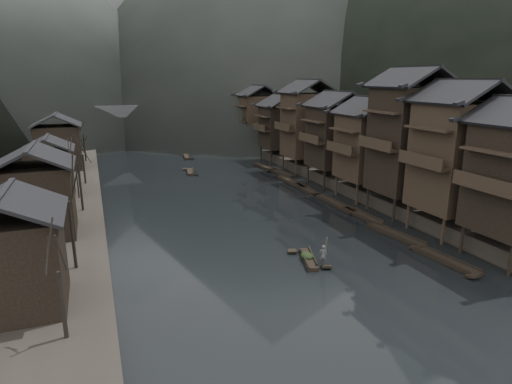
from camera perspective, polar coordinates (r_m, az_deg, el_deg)
name	(u,v)px	position (r m, az deg, el deg)	size (l,w,h in m)	color
water	(288,252)	(38.52, 4.28, -8.04)	(300.00, 300.00, 0.00)	black
right_bank	(362,150)	(88.94, 13.90, 5.42)	(40.00, 200.00, 1.80)	#2D2823
stilt_houses	(347,124)	(60.31, 12.03, 8.83)	(9.00, 67.60, 16.47)	black
left_houses	(46,165)	(53.21, -26.24, 3.29)	(8.10, 53.20, 8.73)	black
bare_trees	(78,162)	(49.22, -22.63, 3.70)	(3.80, 58.90, 7.60)	black
moored_sampans	(322,197)	(55.73, 8.84, -0.62)	(2.90, 48.52, 0.47)	black
midriver_boats	(188,162)	(78.63, -9.06, 3.94)	(4.28, 19.82, 0.45)	black
stone_bridge	(160,121)	(105.58, -12.67, 9.26)	(40.00, 6.00, 9.00)	#4C4C4F
hero_sampan	(309,259)	(36.94, 7.03, -8.81)	(2.18, 4.66, 0.43)	black
cargo_heap	(307,252)	(36.86, 6.82, -7.95)	(1.02, 1.34, 0.61)	black
boatman	(323,252)	(35.48, 8.96, -7.97)	(0.64, 0.42, 1.76)	#535456
bamboo_pole	(327,220)	(34.61, 9.43, -3.75)	(0.06, 0.06, 4.60)	#8C7A51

